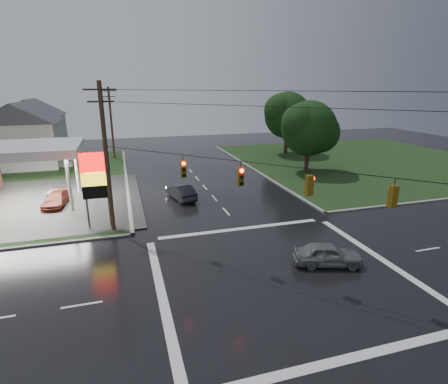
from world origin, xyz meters
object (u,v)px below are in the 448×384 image
object	(u,v)px
tree_ne_far	(288,115)
car_north	(181,192)
pylon_sign	(95,178)
utility_pole_nw	(106,157)
car_pump	(56,199)
house_far	(34,125)
tree_ne_near	(310,129)
utility_pole_n	(111,122)
house_near	(23,134)
car_crossing	(328,254)

from	to	relation	value
tree_ne_far	car_north	bearing A→B (deg)	-137.99
pylon_sign	utility_pole_nw	bearing A→B (deg)	-45.00
utility_pole_nw	car_pump	world-z (taller)	utility_pole_nw
utility_pole_nw	house_far	bearing A→B (deg)	107.92
pylon_sign	car_pump	xyz separation A→B (m)	(-4.02, 6.36, -3.37)
pylon_sign	house_far	distance (m)	39.21
car_pump	pylon_sign	bearing A→B (deg)	-50.27
pylon_sign	house_far	size ratio (longest dim) A/B	0.54
pylon_sign	tree_ne_near	size ratio (longest dim) A/B	0.67
utility_pole_n	car_north	world-z (taller)	utility_pole_n
car_north	tree_ne_near	bearing A→B (deg)	-172.17
pylon_sign	car_north	xyz separation A→B (m)	(7.33, 5.19, -3.27)
utility_pole_n	car_north	distance (m)	23.67
pylon_sign	tree_ne_far	xyz separation A→B (m)	(27.65, 23.49, 2.17)
house_near	car_pump	world-z (taller)	house_near
utility_pole_nw	house_near	world-z (taller)	utility_pole_nw
utility_pole_nw	tree_ne_near	xyz separation A→B (m)	(23.64, 12.49, -0.16)
house_far	tree_ne_near	bearing A→B (deg)	-35.77
car_pump	car_crossing	bearing A→B (deg)	-35.86
house_near	car_north	world-z (taller)	house_near
tree_ne_near	car_pump	world-z (taller)	tree_ne_near
pylon_sign	utility_pole_n	distance (m)	27.56
car_north	utility_pole_n	bearing A→B (deg)	-86.33
car_north	pylon_sign	bearing A→B (deg)	23.13
tree_ne_near	car_crossing	distance (m)	24.91
car_crossing	car_pump	world-z (taller)	car_crossing
utility_pole_n	car_pump	bearing A→B (deg)	-103.35
car_crossing	car_pump	bearing A→B (deg)	64.34
utility_pole_n	car_north	xyz separation A→B (m)	(6.33, -22.31, -4.73)
house_far	car_pump	size ratio (longest dim) A/B	2.49
car_crossing	car_pump	size ratio (longest dim) A/B	0.93
pylon_sign	car_crossing	world-z (taller)	pylon_sign
pylon_sign	tree_ne_far	size ratio (longest dim) A/B	0.61
house_near	car_crossing	world-z (taller)	house_near
car_north	car_pump	world-z (taller)	car_north
utility_pole_nw	house_near	size ratio (longest dim) A/B	1.00
house_far	tree_ne_far	world-z (taller)	tree_ne_far
pylon_sign	house_near	xyz separation A→B (m)	(-10.45, 25.50, 0.39)
car_pump	utility_pole_n	bearing A→B (deg)	84.09
pylon_sign	tree_ne_near	xyz separation A→B (m)	(24.64, 11.49, 1.55)
pylon_sign	utility_pole_nw	xyz separation A→B (m)	(1.00, -1.00, 1.71)
tree_ne_near	utility_pole_n	bearing A→B (deg)	145.90
tree_ne_near	car_north	size ratio (longest dim) A/B	1.99
utility_pole_nw	utility_pole_n	distance (m)	28.50
house_near	tree_ne_far	distance (m)	38.19
utility_pole_n	tree_ne_far	distance (m)	26.96
tree_ne_near	car_crossing	xyz separation A→B (m)	(-10.90, -21.87, -4.86)
utility_pole_n	car_north	size ratio (longest dim) A/B	2.33
house_near	car_pump	size ratio (longest dim) A/B	2.49
utility_pole_n	tree_ne_far	bearing A→B (deg)	-8.55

